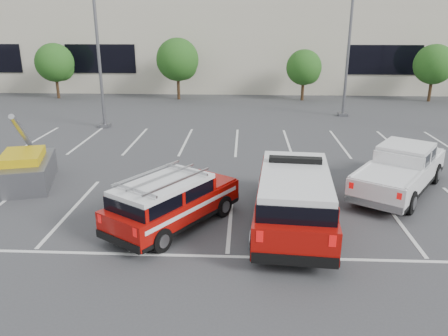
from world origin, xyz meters
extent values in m
plane|color=#3A3A3D|center=(0.00, 0.00, 0.00)|extent=(120.00, 120.00, 0.00)
cube|color=silver|center=(0.00, 4.50, 0.01)|extent=(23.00, 15.00, 0.01)
cube|color=beige|center=(0.00, 32.00, 4.00)|extent=(60.00, 15.00, 8.00)
cylinder|color=#3F2B19|center=(-15.00, 22.00, 0.84)|extent=(0.24, 0.24, 1.67)
sphere|color=#124412|center=(-15.00, 22.00, 2.88)|extent=(3.07, 3.07, 3.07)
sphere|color=#124412|center=(-14.60, 22.20, 2.42)|extent=(2.05, 2.05, 2.05)
cylinder|color=#3F2B19|center=(-5.00, 22.00, 0.92)|extent=(0.24, 0.24, 1.84)
sphere|color=#124412|center=(-5.00, 22.00, 3.16)|extent=(3.37, 3.37, 3.37)
sphere|color=#124412|center=(-4.60, 22.20, 2.65)|extent=(2.24, 2.24, 2.24)
cylinder|color=#3F2B19|center=(5.00, 22.00, 0.76)|extent=(0.24, 0.24, 1.51)
sphere|color=#124412|center=(5.00, 22.00, 2.60)|extent=(2.77, 2.77, 2.77)
sphere|color=#124412|center=(5.40, 22.20, 2.18)|extent=(1.85, 1.85, 1.85)
cylinder|color=#3F2B19|center=(15.00, 22.00, 0.84)|extent=(0.24, 0.24, 1.67)
sphere|color=#124412|center=(15.00, 22.00, 2.88)|extent=(3.07, 3.07, 3.07)
sphere|color=#124412|center=(15.40, 22.20, 2.42)|extent=(2.05, 2.05, 2.05)
cube|color=#59595E|center=(-8.00, 12.00, 0.10)|extent=(0.60, 0.60, 0.20)
cylinder|color=#59595E|center=(-8.00, 12.00, 5.00)|extent=(0.18, 0.18, 10.00)
cube|color=#59595E|center=(7.00, 16.00, 0.10)|extent=(0.60, 0.60, 0.20)
cylinder|color=#59595E|center=(7.00, 16.00, 5.00)|extent=(0.18, 0.18, 10.00)
cube|color=#910B07|center=(1.97, -0.80, 0.83)|extent=(2.71, 6.18, 0.92)
cube|color=black|center=(1.92, -1.35, 1.53)|extent=(2.38, 4.42, 0.48)
cube|color=silver|center=(1.92, -1.35, 1.86)|extent=(2.33, 4.34, 0.17)
cube|color=black|center=(2.00, -0.41, 2.03)|extent=(1.64, 0.45, 0.16)
cube|color=silver|center=(6.19, 2.24, 0.74)|extent=(4.75, 5.73, 0.81)
cube|color=black|center=(6.47, 2.66, 1.35)|extent=(2.59, 2.64, 0.43)
cube|color=silver|center=(6.47, 2.66, 1.65)|extent=(2.53, 2.59, 0.15)
cube|color=#910B07|center=(-1.74, -0.99, 0.67)|extent=(3.97, 4.75, 0.74)
cube|color=black|center=(-1.98, -1.36, 1.24)|extent=(3.07, 3.49, 0.39)
cube|color=silver|center=(-1.98, -1.36, 1.51)|extent=(3.00, 3.42, 0.14)
cube|color=#A5A5A8|center=(-1.98, -1.36, 1.75)|extent=(2.94, 3.26, 0.05)
cube|color=#59595E|center=(-8.12, 2.30, 0.49)|extent=(2.80, 3.66, 0.99)
cube|color=#C19F0B|center=(-8.12, 2.30, 1.12)|extent=(1.93, 2.30, 0.36)
cylinder|color=#A5A5A8|center=(-8.27, 2.82, 1.98)|extent=(0.94, 2.58, 1.93)
camera|label=1|loc=(0.42, -13.33, 6.11)|focal=35.00mm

